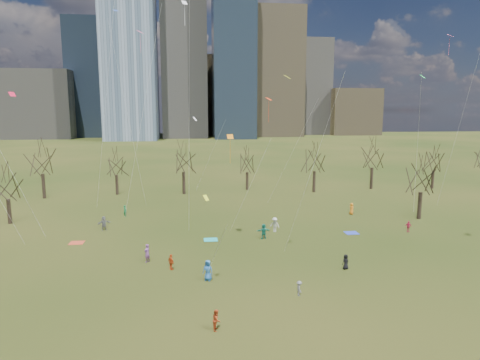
{
  "coord_description": "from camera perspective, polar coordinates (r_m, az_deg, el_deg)",
  "views": [
    {
      "loc": [
        -5.73,
        -37.01,
        15.07
      ],
      "look_at": [
        0.0,
        12.0,
        7.0
      ],
      "focal_mm": 32.0,
      "sensor_mm": 36.0,
      "label": 1
    }
  ],
  "objects": [
    {
      "name": "person_0",
      "position": [
        39.11,
        -4.31,
        -11.92
      ],
      "size": [
        1.08,
        0.92,
        1.88
      ],
      "primitive_type": "imported",
      "rotation": [
        0.0,
        0.0,
        5.87
      ],
      "color": "#255EA2",
      "rests_on": "ground"
    },
    {
      "name": "ground",
      "position": [
        40.37,
        2.03,
        -12.64
      ],
      "size": [
        500.0,
        500.0,
        0.0
      ],
      "primitive_type": "plane",
      "color": "black",
      "rests_on": "ground"
    },
    {
      "name": "bare_tree_row",
      "position": [
        74.99,
        -2.31,
        2.42
      ],
      "size": [
        113.04,
        29.8,
        9.5
      ],
      "color": "black",
      "rests_on": "ground"
    },
    {
      "name": "person_3",
      "position": [
        36.49,
        7.9,
        -14.12
      ],
      "size": [
        0.5,
        0.84,
        1.27
      ],
      "primitive_type": "imported",
      "rotation": [
        0.0,
        0.0,
        1.61
      ],
      "color": "slate",
      "rests_on": "ground"
    },
    {
      "name": "person_5",
      "position": [
        50.99,
        3.18,
        -6.85
      ],
      "size": [
        1.75,
        0.82,
        1.82
      ],
      "primitive_type": "imported",
      "rotation": [
        0.0,
        0.0,
        3.32
      ],
      "color": "#1C806E",
      "rests_on": "ground"
    },
    {
      "name": "person_4",
      "position": [
        41.99,
        -9.18,
        -10.75
      ],
      "size": [
        0.81,
        0.95,
        1.53
      ],
      "primitive_type": "imported",
      "rotation": [
        0.0,
        0.0,
        2.16
      ],
      "color": "#CC4516",
      "rests_on": "ground"
    },
    {
      "name": "person_10",
      "position": [
        57.76,
        21.52,
        -5.79
      ],
      "size": [
        0.86,
        0.48,
        1.39
      ],
      "primitive_type": "imported",
      "rotation": [
        0.0,
        0.0,
        6.1
      ],
      "color": "#C31B46",
      "rests_on": "ground"
    },
    {
      "name": "blanket_teal",
      "position": [
        50.89,
        -3.93,
        -7.94
      ],
      "size": [
        1.6,
        1.5,
        0.03
      ],
      "primitive_type": "cube",
      "color": "teal",
      "rests_on": "ground"
    },
    {
      "name": "person_7",
      "position": [
        44.37,
        -12.29,
        -9.51
      ],
      "size": [
        0.76,
        0.82,
        1.87
      ],
      "primitive_type": "imported",
      "rotation": [
        0.0,
        0.0,
        4.1
      ],
      "color": "#864A94",
      "rests_on": "ground"
    },
    {
      "name": "person_12",
      "position": [
        64.64,
        14.64,
        -3.72
      ],
      "size": [
        0.65,
        0.9,
        1.71
      ],
      "primitive_type": "imported",
      "rotation": [
        0.0,
        0.0,
        1.7
      ],
      "color": "orange",
      "rests_on": "ground"
    },
    {
      "name": "kites_airborne",
      "position": [
        50.82,
        -0.08,
        7.21
      ],
      "size": [
        60.14,
        47.69,
        31.09
      ],
      "color": "orange",
      "rests_on": "ground"
    },
    {
      "name": "person_2",
      "position": [
        31.13,
        -3.13,
        -18.12
      ],
      "size": [
        0.71,
        0.84,
        1.5
      ],
      "primitive_type": "imported",
      "rotation": [
        0.0,
        0.0,
        1.35
      ],
      "color": "#AD3B18",
      "rests_on": "ground"
    },
    {
      "name": "downtown_skyline",
      "position": [
        248.83,
        -6.08,
        14.76
      ],
      "size": [
        212.5,
        78.0,
        118.0
      ],
      "color": "slate",
      "rests_on": "ground"
    },
    {
      "name": "person_13",
      "position": [
        63.68,
        -15.09,
        -3.98
      ],
      "size": [
        0.68,
        0.69,
        1.61
      ],
      "primitive_type": "imported",
      "rotation": [
        0.0,
        0.0,
        2.31
      ],
      "color": "#1A753F",
      "rests_on": "ground"
    },
    {
      "name": "person_11",
      "position": [
        57.1,
        -17.69,
        -5.52
      ],
      "size": [
        1.74,
        1.28,
        1.82
      ],
      "primitive_type": "imported",
      "rotation": [
        0.0,
        0.0,
        0.5
      ],
      "color": "slate",
      "rests_on": "ground"
    },
    {
      "name": "person_6",
      "position": [
        42.81,
        13.9,
        -10.55
      ],
      "size": [
        0.84,
        0.7,
        1.48
      ],
      "primitive_type": "imported",
      "rotation": [
        0.0,
        0.0,
        3.51
      ],
      "color": "black",
      "rests_on": "ground"
    },
    {
      "name": "blanket_navy",
      "position": [
        55.26,
        14.63,
        -6.83
      ],
      "size": [
        1.6,
        1.5,
        0.03
      ],
      "primitive_type": "cube",
      "color": "#283DBC",
      "rests_on": "ground"
    },
    {
      "name": "person_9",
      "position": [
        53.95,
        4.65,
        -5.94
      ],
      "size": [
        1.38,
        1.22,
        1.85
      ],
      "primitive_type": "imported",
      "rotation": [
        0.0,
        0.0,
        5.72
      ],
      "color": "silver",
      "rests_on": "ground"
    },
    {
      "name": "blanket_crimson",
      "position": [
        53.07,
        -20.94,
        -7.83
      ],
      "size": [
        1.6,
        1.5,
        0.03
      ],
      "primitive_type": "cube",
      "color": "#C44127",
      "rests_on": "ground"
    }
  ]
}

